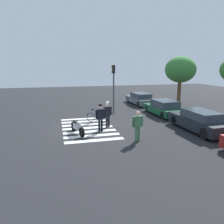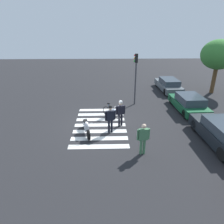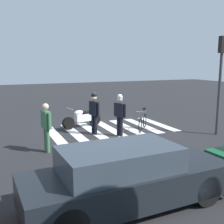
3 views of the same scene
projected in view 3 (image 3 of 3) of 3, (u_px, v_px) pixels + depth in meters
name	position (u px, v px, depth m)	size (l,w,h in m)	color
ground_plane	(110.00, 129.00, 13.49)	(60.00, 60.00, 0.00)	#232326
police_motorcycle	(82.00, 118.00, 13.71)	(2.10, 0.80, 1.02)	black
leaning_bicycle	(143.00, 122.00, 13.18)	(1.18, 1.35, 1.01)	black
officer_on_foot	(120.00, 112.00, 12.01)	(0.37, 0.64, 1.83)	black
officer_by_motorcycle	(94.00, 110.00, 12.27)	(0.33, 0.68, 1.88)	black
pedestrian_bystander	(46.00, 124.00, 9.85)	(0.29, 0.69, 1.76)	#3F724C
crosswalk_stripes	(110.00, 129.00, 13.49)	(5.85, 3.48, 0.01)	silver
car_black_suv	(126.00, 178.00, 6.11)	(4.73, 1.84, 1.41)	black
traffic_light_pole	(220.00, 70.00, 11.95)	(0.27, 0.34, 4.26)	#38383D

